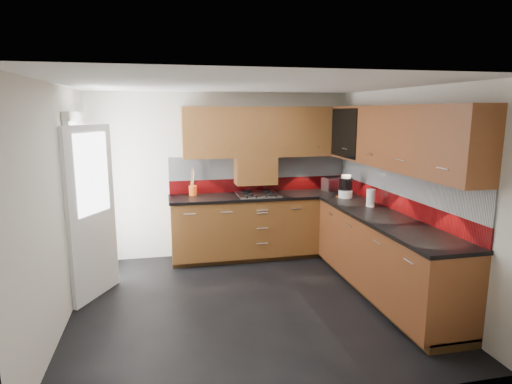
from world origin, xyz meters
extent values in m
cube|color=black|center=(0.00, 0.00, -0.01)|extent=(4.00, 3.80, 0.02)
cube|color=white|center=(0.00, 0.00, 2.45)|extent=(4.00, 3.80, 0.10)
cube|color=silver|center=(0.00, 1.84, 1.20)|extent=(4.00, 0.08, 2.64)
cube|color=silver|center=(0.00, -1.84, 1.20)|extent=(4.00, 0.08, 2.64)
cube|color=silver|center=(-1.94, 0.00, 1.20)|extent=(0.08, 3.80, 2.64)
cube|color=silver|center=(1.94, 0.00, 1.20)|extent=(0.08, 3.80, 2.64)
cube|color=brown|center=(0.55, 1.50, 0.48)|extent=(2.70, 0.60, 0.95)
cube|color=#612F17|center=(1.60, -0.10, 0.48)|extent=(0.60, 2.60, 0.95)
cube|color=#3C2510|center=(0.55, 1.53, 0.05)|extent=(2.70, 0.54, 0.10)
cube|color=#3C2510|center=(1.63, -0.10, 0.05)|extent=(0.54, 2.60, 0.10)
cube|color=black|center=(0.54, 1.49, 0.92)|extent=(2.72, 0.62, 0.04)
cube|color=black|center=(1.59, -0.12, 0.92)|extent=(0.62, 2.60, 0.04)
cube|color=maroon|center=(0.55, 1.79, 1.04)|extent=(2.70, 0.02, 0.20)
cube|color=#B6BBBF|center=(0.55, 1.79, 1.31)|extent=(2.70, 0.02, 0.34)
cube|color=maroon|center=(1.89, 0.20, 1.04)|extent=(0.02, 3.20, 0.20)
cube|color=#B6BBBF|center=(1.89, 0.20, 1.31)|extent=(0.02, 3.20, 0.34)
cube|color=brown|center=(0.65, 1.64, 1.84)|extent=(2.50, 0.33, 0.72)
cube|color=#612F17|center=(1.73, 0.04, 1.84)|extent=(0.33, 2.87, 0.72)
cube|color=silver|center=(0.50, 1.46, 1.63)|extent=(1.80, 0.01, 0.16)
cube|color=silver|center=(1.56, 0.00, 1.63)|extent=(0.01, 2.00, 0.16)
cube|color=brown|center=(0.45, 1.64, 1.28)|extent=(0.60, 0.33, 0.40)
cube|color=black|center=(1.56, 1.07, 1.84)|extent=(0.01, 0.80, 0.66)
cube|color=#FFD18C|center=(1.87, 1.07, 1.84)|extent=(0.01, 0.76, 0.64)
cube|color=black|center=(1.73, 1.07, 1.86)|extent=(0.29, 0.76, 0.01)
cylinder|color=black|center=(1.73, 0.82, 1.96)|extent=(0.07, 0.07, 0.16)
cylinder|color=black|center=(1.73, 0.97, 1.96)|extent=(0.07, 0.07, 0.16)
cylinder|color=white|center=(1.73, 1.12, 1.96)|extent=(0.07, 0.07, 0.16)
cylinder|color=black|center=(1.73, 1.27, 1.96)|extent=(0.07, 0.07, 0.16)
cube|color=white|center=(-1.86, 0.90, 1.02)|extent=(0.06, 0.95, 2.04)
cube|color=white|center=(-1.68, 0.55, 1.00)|extent=(0.42, 0.73, 1.98)
cube|color=white|center=(-1.65, 0.55, 1.45)|extent=(0.28, 0.50, 0.90)
cube|color=silver|center=(0.45, 1.48, 0.95)|extent=(0.60, 0.52, 0.02)
torus|color=black|center=(0.30, 1.36, 0.98)|extent=(0.13, 0.13, 0.02)
torus|color=black|center=(0.60, 1.36, 0.98)|extent=(0.13, 0.13, 0.02)
torus|color=black|center=(0.30, 1.60, 0.98)|extent=(0.13, 0.13, 0.02)
torus|color=black|center=(0.60, 1.60, 0.98)|extent=(0.13, 0.13, 0.02)
cube|color=black|center=(0.45, 1.23, 0.96)|extent=(0.45, 0.04, 0.02)
cylinder|color=#C74912|center=(-0.47, 1.66, 1.01)|extent=(0.11, 0.11, 0.14)
cylinder|color=brown|center=(-0.47, 1.68, 1.18)|extent=(0.06, 0.02, 0.28)
cylinder|color=brown|center=(-0.46, 1.68, 1.17)|extent=(0.05, 0.03, 0.26)
cylinder|color=brown|center=(-0.47, 1.68, 1.19)|extent=(0.06, 0.03, 0.30)
cylinder|color=brown|center=(-0.45, 1.67, 1.16)|extent=(0.04, 0.04, 0.24)
cylinder|color=brown|center=(-0.48, 1.67, 1.18)|extent=(0.04, 0.05, 0.27)
cube|color=silver|center=(1.64, 1.61, 1.04)|extent=(0.33, 0.26, 0.20)
cube|color=black|center=(1.64, 1.61, 1.14)|extent=(0.21, 0.09, 0.01)
cube|color=black|center=(1.64, 1.65, 1.14)|extent=(0.21, 0.09, 0.01)
cylinder|color=white|center=(1.61, 1.03, 0.99)|extent=(0.19, 0.19, 0.11)
cylinder|color=black|center=(1.61, 1.03, 1.13)|extent=(0.18, 0.18, 0.17)
cylinder|color=white|center=(1.61, 1.03, 1.24)|extent=(0.13, 0.13, 0.04)
cylinder|color=white|center=(1.69, 0.44, 1.05)|extent=(0.12, 0.12, 0.22)
cube|color=#D35617|center=(1.58, 1.08, 0.95)|extent=(0.17, 0.15, 0.01)
camera|label=1|loc=(-0.88, -4.44, 2.13)|focal=30.00mm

